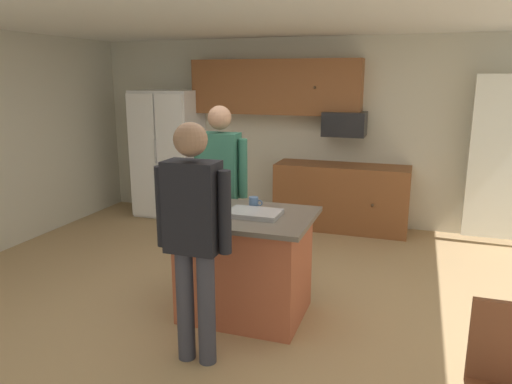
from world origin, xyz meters
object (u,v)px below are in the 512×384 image
mug_ceramic_white (254,203)px  glass_pilsner (218,200)px  person_guest_by_door (193,228)px  refrigerator (169,154)px  person_elder_center (221,180)px  kitchen_island (245,264)px  tumbler_amber (219,198)px  glass_dark_ale (187,209)px  serving_tray (254,213)px  microwave_over_range (345,124)px

mug_ceramic_white → glass_pilsner: (-0.30, -0.11, 0.03)m
person_guest_by_door → glass_pilsner: person_guest_by_door is taller
refrigerator → person_elder_center: bearing=-49.7°
kitchen_island → glass_pilsner: bearing=166.2°
person_guest_by_door → tumbler_amber: (-0.24, 1.02, -0.04)m
tumbler_amber → person_guest_by_door: bearing=-76.8°
glass_dark_ale → serving_tray: glass_dark_ale is taller
refrigerator → person_guest_by_door: 4.05m
person_elder_center → person_guest_by_door: (0.41, -1.48, -0.01)m
glass_dark_ale → mug_ceramic_white: bearing=41.5°
person_guest_by_door → refrigerator: bearing=37.8°
microwave_over_range → tumbler_amber: 2.71m
person_guest_by_door → person_elder_center: bearing=22.2°
glass_dark_ale → serving_tray: 0.56m
person_guest_by_door → glass_pilsner: bearing=18.7°
microwave_over_range → glass_dark_ale: microwave_over_range is taller
person_elder_center → mug_ceramic_white: size_ratio=14.20×
tumbler_amber → glass_pilsner: size_ratio=0.81×
glass_pilsner → serving_tray: size_ratio=0.36×
microwave_over_range → glass_pilsner: 2.84m
person_elder_center → glass_pilsner: 0.65m
mug_ceramic_white → glass_pilsner: bearing=-159.8°
refrigerator → kitchen_island: bearing=-50.6°
person_guest_by_door → kitchen_island: bearing=0.0°
person_guest_by_door → glass_dark_ale: (-0.34, 0.58, -0.04)m
person_guest_by_door → microwave_over_range: bearing=-1.4°
kitchen_island → person_elder_center: (-0.50, 0.68, 0.58)m
refrigerator → tumbler_amber: refrigerator is taller
refrigerator → glass_pilsner: refrigerator is taller
refrigerator → person_guest_by_door: refrigerator is taller
person_guest_by_door → mug_ceramic_white: 0.99m
mug_ceramic_white → serving_tray: (0.07, -0.20, -0.03)m
person_guest_by_door → tumbler_amber: 1.05m
microwave_over_range → kitchen_island: size_ratio=0.48×
mug_ceramic_white → serving_tray: mug_ceramic_white is taller
person_guest_by_door → tumbler_amber: bearing=19.9°
glass_dark_ale → microwave_over_range: bearing=74.3°
person_elder_center → mug_ceramic_white: (0.52, -0.50, -0.07)m
kitchen_island → glass_dark_ale: size_ratio=9.07×
tumbler_amber → serving_tray: 0.50m
kitchen_island → glass_dark_ale: bearing=-152.9°
refrigerator → serving_tray: size_ratio=4.26×
kitchen_island → glass_pilsner: glass_pilsner is taller
refrigerator → person_elder_center: 2.61m
person_elder_center → glass_pilsner: size_ratio=11.28×
kitchen_island → tumbler_amber: (-0.33, 0.22, 0.52)m
person_guest_by_door → glass_dark_ale: bearing=37.1°
glass_pilsner → tumbler_amber: bearing=109.5°
refrigerator → person_elder_center: (1.69, -1.99, 0.11)m
tumbler_amber → serving_tray: (0.43, -0.25, -0.04)m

